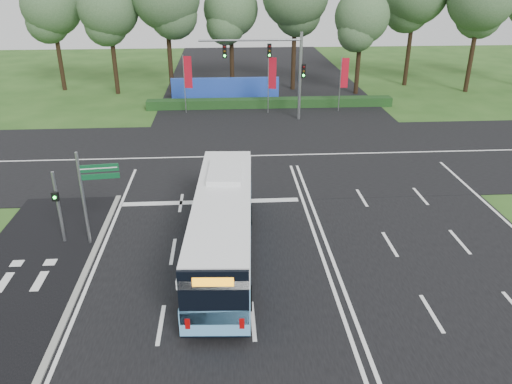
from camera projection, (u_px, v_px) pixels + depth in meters
ground at (319, 247)px, 22.73m from camera, size 120.00×120.00×0.00m
road_main at (319, 247)px, 22.72m from camera, size 20.00×120.00×0.04m
road_cross at (287, 155)px, 33.61m from camera, size 120.00×14.00×0.05m
bike_path at (13, 297)px, 19.26m from camera, size 5.00×18.00×0.06m
kerb_strip at (76, 294)px, 19.39m from camera, size 0.25×18.00×0.12m
city_bus at (223, 225)px, 21.22m from camera, size 2.99×11.41×3.24m
pedestrian_signal at (58, 205)px, 22.34m from camera, size 0.30×0.42×3.51m
street_sign at (90, 188)px, 21.94m from camera, size 1.74×0.28×4.48m
banner_flag_left at (187, 76)px, 41.81m from camera, size 0.72×0.20×4.96m
banner_flag_mid at (271, 77)px, 41.79m from camera, size 0.69×0.29×4.86m
banner_flag_right at (343, 76)px, 42.46m from camera, size 0.69×0.07×4.69m
traffic_light_gantry at (278, 63)px, 39.40m from camera, size 8.41×0.28×7.00m
hedge at (270, 103)px, 44.79m from camera, size 22.00×1.20×0.80m
blue_hoarding at (225, 90)px, 46.54m from camera, size 10.00×0.30×2.20m
eucalyptus_row at (306, 0)px, 47.74m from camera, size 53.62×9.76×12.57m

